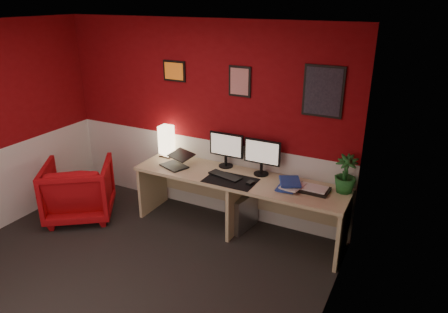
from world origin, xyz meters
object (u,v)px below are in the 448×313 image
Objects in this scene: monitor_right at (262,152)px; pc_tower at (242,212)px; monitor_left at (226,145)px; potted_plant at (346,174)px; zen_tray at (313,190)px; armchair at (79,190)px; shoji_lamp at (167,142)px; laptop at (174,159)px; desk at (238,205)px.

monitor_right is 0.83m from pc_tower.
potted_plant is at bearing -1.93° from monitor_left.
zen_tray and armchair have the same top height.
shoji_lamp is 1.14× the size of zen_tray.
monitor_right is (1.06, 0.28, 0.18)m from laptop.
laptop is at bearing -174.96° from desk.
armchair is (-2.01, -0.60, 0.01)m from desk.
pc_tower is (0.02, 0.09, -0.14)m from desk.
desk reaches higher than pc_tower.
armchair reaches higher than desk.
potted_plant is (1.48, -0.05, -0.08)m from monitor_left.
monitor_left is 1.37× the size of potted_plant.
monitor_right is (0.49, -0.03, 0.00)m from monitor_left.
zen_tray is (2.04, -0.15, -0.18)m from shoji_lamp.
zen_tray is at bearing -156.37° from potted_plant.
monitor_right reaches higher than pc_tower.
desk is at bearing 161.26° from armchair.
desk is at bearing 25.92° from laptop.
laptop reaches higher than zen_tray.
shoji_lamp is at bearing 175.81° from zen_tray.
potted_plant is at bearing 8.64° from desk.
shoji_lamp is 1.36m from monitor_right.
pc_tower is at bearing -5.16° from shoji_lamp.
desk is 0.75m from monitor_left.
shoji_lamp is 0.89× the size of pc_tower.
armchair is at bearing -160.16° from monitor_right.
monitor_left is 0.49m from monitor_right.
laptop is 1.08m from pc_tower.
monitor_left is at bearing 140.48° from desk.
monitor_left reaches higher than armchair.
desk is 1.34m from potted_plant.
laptop is at bearing -165.36° from monitor_right.
monitor_right reaches higher than shoji_lamp.
pc_tower is (0.87, 0.17, -0.61)m from laptop.
pc_tower is at bearing -175.68° from potted_plant.
potted_plant is at bearing -0.39° from shoji_lamp.
potted_plant is 3.35m from armchair.
shoji_lamp reaches higher than pc_tower.
armchair is (-2.03, -0.69, 0.15)m from pc_tower.
potted_plant is at bearing 13.10° from pc_tower.
potted_plant is 1.38m from pc_tower.
monitor_right is at bearing 178.77° from potted_plant.
monitor_right reaches higher than laptop.
desk is 6.14× the size of potted_plant.
monitor_left is 1.29× the size of pc_tower.
shoji_lamp is at bearing -172.65° from armchair.
monitor_right reaches higher than potted_plant.
shoji_lamp is at bearing -176.38° from pc_tower.
shoji_lamp is (-1.15, 0.20, 0.56)m from desk.
pc_tower is (-0.19, -0.11, -0.80)m from monitor_right.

